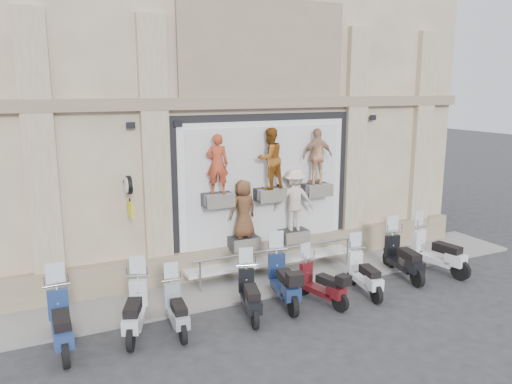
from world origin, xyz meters
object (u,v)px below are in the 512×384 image
scooter_d (250,286)px  scooter_f (321,276)px  scooter_c (177,301)px  scooter_h (404,250)px  scooter_i (438,244)px  scooter_e (284,271)px  guard_rail (279,264)px  scooter_a (60,312)px  scooter_b (135,300)px  clock_sign_bracket (129,191)px  scooter_g (365,266)px

scooter_d → scooter_f: size_ratio=1.05×
scooter_c → scooter_h: size_ratio=0.85×
scooter_i → scooter_e: bearing=169.5°
guard_rail → scooter_i: bearing=-18.0°
scooter_a → scooter_e: bearing=0.6°
scooter_d → scooter_f: bearing=11.3°
scooter_b → scooter_e: scooter_e is taller
scooter_d → scooter_i: size_ratio=0.86×
scooter_a → scooter_i: size_ratio=0.96×
scooter_b → scooter_f: (4.50, -0.38, -0.08)m
scooter_i → guard_rail: bearing=151.9°
guard_rail → scooter_h: bearing=-22.2°
guard_rail → clock_sign_bracket: (-3.90, 0.47, 2.34)m
scooter_b → scooter_d: (2.62, -0.26, -0.04)m
scooter_e → scooter_c: bearing=-164.0°
scooter_b → scooter_g: 5.85m
scooter_c → scooter_d: scooter_d is taller
scooter_b → scooter_c: size_ratio=1.13×
scooter_a → scooter_d: size_ratio=1.11×
scooter_g → scooter_i: size_ratio=0.86×
guard_rail → scooter_c: scooter_c is taller
scooter_a → scooter_b: bearing=0.6°
scooter_a → scooter_d: (4.11, -0.25, -0.08)m
clock_sign_bracket → scooter_h: (7.14, -1.79, -1.98)m
scooter_i → scooter_d: bearing=172.0°
scooter_b → scooter_h: bearing=21.2°
scooter_d → scooter_h: 4.91m
scooter_e → scooter_i: bearing=10.9°
guard_rail → scooter_b: 4.51m
scooter_d → scooter_i: 6.07m
scooter_a → scooter_b: 1.50m
scooter_d → scooter_h: size_ratio=0.90×
scooter_b → scooter_d: size_ratio=1.06×
guard_rail → scooter_c: bearing=-154.5°
scooter_e → scooter_h: (3.86, 0.07, -0.02)m
scooter_e → scooter_g: size_ratio=1.13×
scooter_c → scooter_e: (2.79, 0.23, 0.14)m
clock_sign_bracket → scooter_a: clock_sign_bracket is taller
guard_rail → scooter_b: bearing=-161.8°
clock_sign_bracket → scooter_i: clock_sign_bracket is taller
scooter_d → scooter_b: bearing=-170.4°
scooter_a → scooter_i: bearing=0.3°
guard_rail → scooter_i: 4.66m
clock_sign_bracket → scooter_i: size_ratio=0.48×
scooter_d → scooter_f: 1.88m
scooter_c → scooter_h: (6.66, 0.30, 0.12)m
scooter_b → scooter_c: 0.89m
scooter_h → scooter_i: (1.17, -0.11, 0.04)m
scooter_b → scooter_h: (7.51, 0.08, 0.03)m
clock_sign_bracket → scooter_c: clock_sign_bracket is taller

